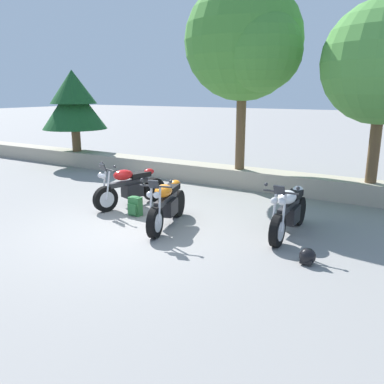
{
  "coord_description": "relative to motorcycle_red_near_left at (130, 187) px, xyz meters",
  "views": [
    {
      "loc": [
        5.11,
        -6.06,
        2.81
      ],
      "look_at": [
        0.73,
        1.2,
        0.65
      ],
      "focal_mm": 36.85,
      "sensor_mm": 36.0,
      "label": 1
    }
  ],
  "objects": [
    {
      "name": "rider_backpack",
      "position": [
        0.61,
        -0.55,
        -0.24
      ],
      "size": [
        0.3,
        0.26,
        0.47
      ],
      "color": "#2D6B38",
      "rests_on": "ground"
    },
    {
      "name": "rider_helmet",
      "position": [
        4.79,
        -1.16,
        -0.35
      ],
      "size": [
        0.28,
        0.28,
        0.28
      ],
      "color": "black",
      "rests_on": "ground"
    },
    {
      "name": "ground_plane",
      "position": [
        1.18,
        -1.34,
        -0.49
      ],
      "size": [
        120.0,
        120.0,
        0.0
      ],
      "primitive_type": "plane",
      "color": "gray"
    },
    {
      "name": "leafy_tree_mid_left",
      "position": [
        1.64,
        3.25,
        3.63
      ],
      "size": [
        3.47,
        3.31,
        5.29
      ],
      "color": "brown",
      "rests_on": "stone_wall"
    },
    {
      "name": "motorcycle_orange_centre",
      "position": [
        1.67,
        -0.8,
        0.0
      ],
      "size": [
        0.88,
        2.03,
        1.18
      ],
      "color": "black",
      "rests_on": "ground"
    },
    {
      "name": "motorcycle_red_near_left",
      "position": [
        0.0,
        0.0,
        0.0
      ],
      "size": [
        0.9,
        2.02,
        1.18
      ],
      "color": "black",
      "rests_on": "ground"
    },
    {
      "name": "motorcycle_white_far_right",
      "position": [
        4.06,
        0.04,
        0.0
      ],
      "size": [
        0.67,
        2.06,
        1.18
      ],
      "color": "black",
      "rests_on": "ground"
    },
    {
      "name": "stone_wall",
      "position": [
        1.18,
        3.46,
        -0.21
      ],
      "size": [
        36.0,
        0.8,
        0.55
      ],
      "primitive_type": "cube",
      "color": "#A89E89",
      "rests_on": "ground"
    },
    {
      "name": "pine_tree_far_left",
      "position": [
        -5.5,
        3.41,
        1.98
      ],
      "size": [
        2.43,
        2.43,
        3.07
      ],
      "color": "brown",
      "rests_on": "stone_wall"
    }
  ]
}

